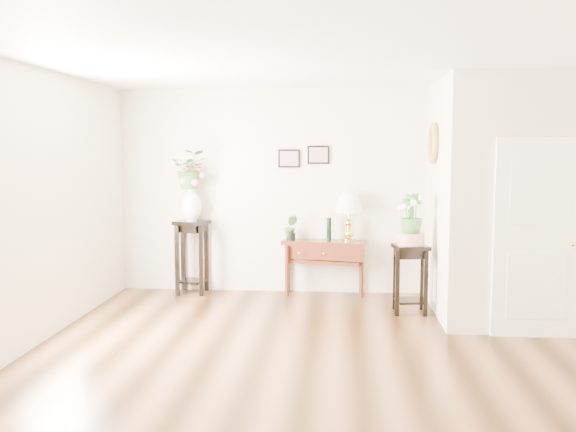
# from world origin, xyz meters

# --- Properties ---
(floor) EXTENTS (6.00, 5.50, 0.02)m
(floor) POSITION_xyz_m (0.00, 0.00, 0.00)
(floor) COLOR brown
(floor) RESTS_ON ground
(ceiling) EXTENTS (6.00, 5.50, 0.02)m
(ceiling) POSITION_xyz_m (0.00, 0.00, 2.80)
(ceiling) COLOR white
(ceiling) RESTS_ON ground
(wall_back) EXTENTS (6.00, 0.02, 2.80)m
(wall_back) POSITION_xyz_m (0.00, 2.75, 1.40)
(wall_back) COLOR beige
(wall_back) RESTS_ON ground
(wall_front) EXTENTS (6.00, 0.02, 2.80)m
(wall_front) POSITION_xyz_m (0.00, -2.75, 1.40)
(wall_front) COLOR beige
(wall_front) RESTS_ON ground
(wall_left) EXTENTS (0.02, 5.50, 2.80)m
(wall_left) POSITION_xyz_m (-3.00, 0.00, 1.40)
(wall_left) COLOR beige
(wall_left) RESTS_ON ground
(partition) EXTENTS (1.80, 1.95, 2.80)m
(partition) POSITION_xyz_m (2.10, 1.77, 1.40)
(partition) COLOR beige
(partition) RESTS_ON floor
(door) EXTENTS (0.90, 0.05, 2.10)m
(door) POSITION_xyz_m (2.10, 0.78, 1.05)
(door) COLOR white
(door) RESTS_ON floor
(art_print_left) EXTENTS (0.30, 0.02, 0.25)m
(art_print_left) POSITION_xyz_m (-0.65, 2.73, 1.85)
(art_print_left) COLOR black
(art_print_left) RESTS_ON wall_back
(art_print_right) EXTENTS (0.30, 0.02, 0.25)m
(art_print_right) POSITION_xyz_m (-0.25, 2.73, 1.90)
(art_print_right) COLOR black
(art_print_right) RESTS_ON wall_back
(wall_ornament) EXTENTS (0.07, 0.51, 0.51)m
(wall_ornament) POSITION_xyz_m (1.16, 1.90, 2.05)
(wall_ornament) COLOR #A89143
(wall_ornament) RESTS_ON partition
(console_table) EXTENTS (1.17, 0.59, 0.75)m
(console_table) POSITION_xyz_m (-0.16, 2.57, 0.37)
(console_table) COLOR #3D170E
(console_table) RESTS_ON floor
(table_lamp) EXTENTS (0.44, 0.44, 0.66)m
(table_lamp) POSITION_xyz_m (0.17, 2.57, 1.10)
(table_lamp) COLOR #DEB756
(table_lamp) RESTS_ON console_table
(green_vase) EXTENTS (0.07, 0.07, 0.31)m
(green_vase) POSITION_xyz_m (-0.10, 2.57, 0.92)
(green_vase) COLOR black
(green_vase) RESTS_ON console_table
(potted_plant) EXTENTS (0.19, 0.16, 0.33)m
(potted_plant) POSITION_xyz_m (-0.61, 2.57, 0.91)
(potted_plant) COLOR #36712C
(potted_plant) RESTS_ON console_table
(plant_stand_a) EXTENTS (0.49, 0.49, 1.00)m
(plant_stand_a) POSITION_xyz_m (-1.97, 2.53, 0.50)
(plant_stand_a) COLOR black
(plant_stand_a) RESTS_ON floor
(porcelain_vase) EXTENTS (0.30, 0.30, 0.49)m
(porcelain_vase) POSITION_xyz_m (-1.97, 2.53, 1.23)
(porcelain_vase) COLOR white
(porcelain_vase) RESTS_ON plant_stand_a
(lily_arrangement) EXTENTS (0.51, 0.45, 0.53)m
(lily_arrangement) POSITION_xyz_m (-1.97, 2.53, 1.67)
(lily_arrangement) COLOR #36712C
(lily_arrangement) RESTS_ON porcelain_vase
(plant_stand_b) EXTENTS (0.45, 0.45, 0.83)m
(plant_stand_b) POSITION_xyz_m (0.90, 1.69, 0.42)
(plant_stand_b) COLOR black
(plant_stand_b) RESTS_ON floor
(ceramic_bowl) EXTENTS (0.37, 0.37, 0.14)m
(ceramic_bowl) POSITION_xyz_m (0.90, 1.69, 0.91)
(ceramic_bowl) COLOR beige
(ceramic_bowl) RESTS_ON plant_stand_b
(narcissus) EXTENTS (0.36, 0.36, 0.50)m
(narcissus) POSITION_xyz_m (0.90, 1.69, 1.20)
(narcissus) COLOR #36712C
(narcissus) RESTS_ON ceramic_bowl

